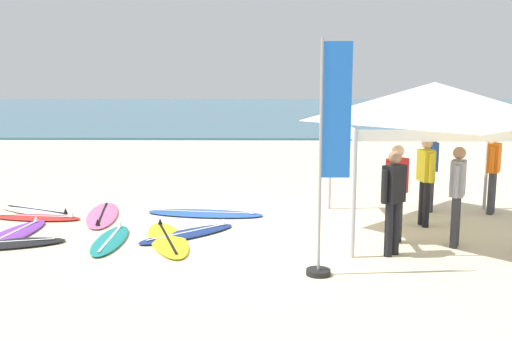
# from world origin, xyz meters

# --- Properties ---
(ground_plane) EXTENTS (80.00, 80.00, 0.00)m
(ground_plane) POSITION_xyz_m (0.00, 0.00, 0.00)
(ground_plane) COLOR beige
(sea) EXTENTS (80.00, 36.00, 0.10)m
(sea) POSITION_xyz_m (0.00, 32.56, 0.05)
(sea) COLOR #386B84
(sea) RESTS_ON ground
(canopy_tent) EXTENTS (3.46, 3.46, 2.75)m
(canopy_tent) POSITION_xyz_m (3.17, 0.23, 2.39)
(canopy_tent) COLOR #B7B7BC
(canopy_tent) RESTS_ON ground
(surfboard_white) EXTENTS (2.01, 1.33, 0.19)m
(surfboard_white) POSITION_xyz_m (-4.70, 1.48, 0.04)
(surfboard_white) COLOR white
(surfboard_white) RESTS_ON ground
(surfboard_teal) EXTENTS (0.54, 1.89, 0.19)m
(surfboard_teal) POSITION_xyz_m (-2.60, -0.63, 0.04)
(surfboard_teal) COLOR #19847F
(surfboard_teal) RESTS_ON ground
(surfboard_purple) EXTENTS (0.96, 2.36, 0.19)m
(surfboard_purple) POSITION_xyz_m (-4.48, -0.42, 0.04)
(surfboard_purple) COLOR purple
(surfboard_purple) RESTS_ON ground
(surfboard_blue) EXTENTS (2.50, 0.97, 0.19)m
(surfboard_blue) POSITION_xyz_m (-1.13, 1.32, 0.04)
(surfboard_blue) COLOR blue
(surfboard_blue) RESTS_ON ground
(surfboard_pink) EXTENTS (0.98, 2.33, 0.19)m
(surfboard_pink) POSITION_xyz_m (-3.23, 1.16, 0.04)
(surfboard_pink) COLOR pink
(surfboard_pink) RESTS_ON ground
(surfboard_red) EXTENTS (1.87, 0.69, 0.19)m
(surfboard_red) POSITION_xyz_m (-4.48, 0.93, 0.04)
(surfboard_red) COLOR red
(surfboard_red) RESTS_ON ground
(surfboard_navy) EXTENTS (1.86, 1.71, 0.19)m
(surfboard_navy) POSITION_xyz_m (-1.30, -0.22, 0.04)
(surfboard_navy) COLOR navy
(surfboard_navy) RESTS_ON ground
(surfboard_yellow) EXTENTS (1.29, 2.39, 0.19)m
(surfboard_yellow) POSITION_xyz_m (-1.61, -0.58, 0.04)
(surfboard_yellow) COLOR yellow
(surfboard_yellow) RESTS_ON ground
(person_red) EXTENTS (0.45, 0.40, 1.71)m
(person_red) POSITION_xyz_m (2.35, -0.61, 0.99)
(person_red) COLOR #2D2D33
(person_red) RESTS_ON ground
(person_orange) EXTENTS (0.38, 0.48, 1.71)m
(person_orange) POSITION_xyz_m (4.83, 1.53, 0.99)
(person_orange) COLOR #383842
(person_orange) RESTS_ON ground
(person_black) EXTENTS (0.44, 0.40, 1.71)m
(person_black) POSITION_xyz_m (2.14, -1.32, 0.99)
(person_black) COLOR black
(person_black) RESTS_ON ground
(person_blue) EXTENTS (0.24, 0.55, 1.71)m
(person_blue) POSITION_xyz_m (3.60, 1.73, 0.99)
(person_blue) COLOR #383842
(person_blue) RESTS_ON ground
(person_grey) EXTENTS (0.35, 0.51, 1.71)m
(person_grey) POSITION_xyz_m (3.32, -0.83, 0.99)
(person_grey) COLOR #2D2D33
(person_grey) RESTS_ON ground
(person_yellow) EXTENTS (0.28, 0.54, 1.71)m
(person_yellow) POSITION_xyz_m (3.15, 0.51, 0.99)
(person_yellow) COLOR black
(person_yellow) RESTS_ON ground
(banner_flag) EXTENTS (0.60, 0.36, 3.40)m
(banner_flag) POSITION_xyz_m (0.99, -2.26, 1.57)
(banner_flag) COLOR #99999E
(banner_flag) RESTS_ON ground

